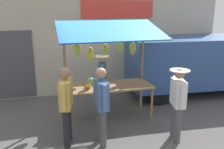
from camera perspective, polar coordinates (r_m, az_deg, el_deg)
name	(u,v)px	position (r m, az deg, el deg)	size (l,w,h in m)	color
ground_plane	(109,117)	(6.75, -0.68, -9.62)	(40.00, 40.00, 0.00)	#514F4C
street_backdrop	(91,42)	(8.34, -4.89, 7.35)	(9.00, 0.30, 3.40)	#B2A893
market_stall	(107,60)	(6.30, -1.11, 3.43)	(2.50, 1.46, 2.50)	olive
vendor_with_sunhat	(102,77)	(7.13, -2.23, -0.58)	(0.40, 0.66, 1.54)	#232328
shopper_in_grey_tee	(66,101)	(5.22, -10.40, -5.91)	(0.33, 0.70, 1.68)	#232328
shopper_with_ponytail	(101,101)	(5.14, -2.47, -6.06)	(0.23, 0.71, 1.68)	#4C4C51
shopper_in_striped_shirt	(178,99)	(5.51, 14.78, -5.35)	(0.42, 0.68, 1.61)	#4C4C51
parked_van	(190,60)	(8.65, 17.40, 3.11)	(4.52, 2.15, 1.88)	#2D4C84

